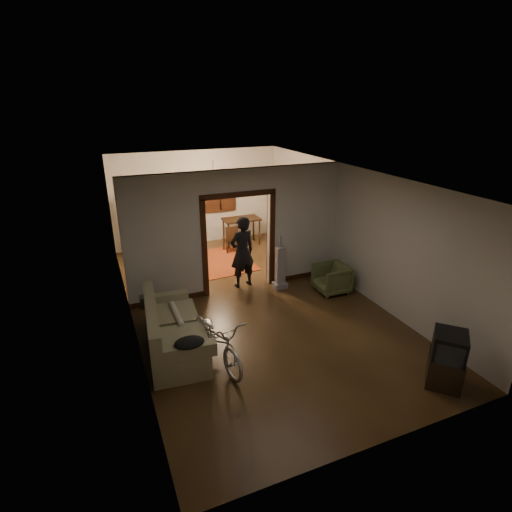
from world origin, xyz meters
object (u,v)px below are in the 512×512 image
person (242,252)px  desk (242,232)px  bicycle (216,339)px  armchair (331,279)px  sofa (175,326)px  locker (153,222)px

person → desk: (1.00, 2.72, -0.45)m
bicycle → armchair: size_ratio=2.37×
person → sofa: bearing=34.2°
armchair → bicycle: bearing=-64.1°
armchair → desk: 3.87m
bicycle → locker: 5.70m
bicycle → desk: bearing=55.0°
bicycle → person: size_ratio=1.00×
sofa → armchair: size_ratio=2.84×
bicycle → sofa: bearing=121.6°
sofa → bicycle: bearing=-42.8°
sofa → person: person is taller
locker → desk: (2.55, -0.38, -0.48)m
sofa → person: 2.84m
locker → sofa: bearing=-77.0°
person → locker: 3.46m
sofa → locker: (0.47, 5.05, 0.42)m
sofa → locker: locker is taller
sofa → locker: bearing=90.1°
person → locker: (-1.55, 3.09, 0.03)m
sofa → person: size_ratio=1.20×
desk → locker: bearing=-176.6°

